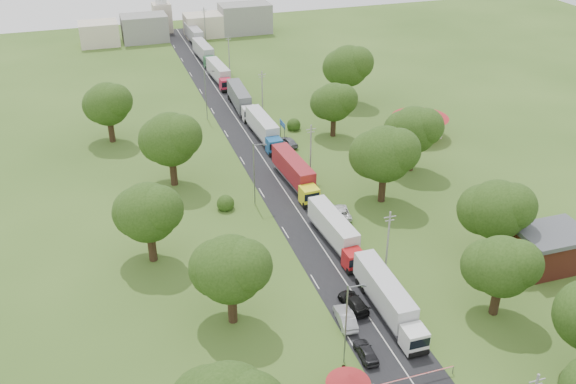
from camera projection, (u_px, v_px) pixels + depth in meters
name	position (u px, v px, depth m)	size (l,w,h in m)	color
ground	(325.00, 251.00, 85.50)	(260.00, 260.00, 0.00)	#33501A
road	(280.00, 184.00, 102.15)	(8.00, 200.00, 0.04)	black
boom_barrier	(402.00, 380.00, 63.89)	(9.22, 0.35, 1.18)	slate
guard_booth	(348.00, 384.00, 61.69)	(4.40, 4.40, 3.45)	beige
info_sign	(282.00, 127.00, 114.60)	(0.12, 3.10, 4.10)	slate
pole_1	(388.00, 242.00, 78.91)	(1.60, 0.24, 9.00)	gray
pole_2	(311.00, 150.00, 102.21)	(1.60, 0.24, 9.00)	gray
pole_3	(262.00, 92.00, 125.52)	(1.60, 0.24, 9.00)	gray
pole_4	(229.00, 53.00, 148.83)	(1.60, 0.24, 9.00)	gray
pole_5	(205.00, 24.00, 172.13)	(1.60, 0.24, 9.00)	gray
lamp_0	(347.00, 321.00, 64.72)	(2.03, 0.22, 10.00)	slate
lamp_1	(255.00, 171.00, 93.86)	(2.03, 0.22, 10.00)	slate
lamp_2	(206.00, 92.00, 122.99)	(2.03, 0.22, 10.00)	slate
tree_2	(501.00, 266.00, 71.25)	(8.00, 8.00, 10.10)	#382616
tree_3	(496.00, 209.00, 80.91)	(8.80, 8.80, 11.07)	#382616
tree_4	(384.00, 154.00, 93.70)	(9.60, 9.60, 12.05)	#382616
tree_5	(413.00, 129.00, 103.09)	(8.80, 8.80, 11.07)	#382616
tree_6	(334.00, 102.00, 115.63)	(8.00, 8.00, 10.10)	#382616
tree_7	(348.00, 66.00, 129.98)	(9.60, 9.60, 12.05)	#382616
tree_10	(230.00, 268.00, 69.75)	(8.80, 8.80, 11.07)	#382616
tree_11	(148.00, 212.00, 80.33)	(8.80, 8.80, 11.07)	#382616
tree_12	(170.00, 139.00, 98.32)	(9.60, 9.60, 12.05)	#382616
tree_13	(107.00, 104.00, 113.09)	(8.80, 8.80, 11.07)	#382616
house_brick	(550.00, 249.00, 81.29)	(8.60, 6.60, 5.20)	maroon
house_cream	(420.00, 118.00, 116.85)	(10.08, 10.08, 5.80)	beige
distant_town	(184.00, 25.00, 175.57)	(52.00, 8.00, 8.00)	gray
church	(162.00, 13.00, 180.04)	(5.00, 5.00, 12.30)	beige
truck_0	(388.00, 298.00, 73.22)	(2.67, 14.99, 4.15)	white
truck_1	(336.00, 231.00, 85.92)	(3.15, 14.36, 3.97)	#A91316
truck_2	(295.00, 173.00, 100.68)	(3.39, 15.31, 4.23)	yellow
truck_3	(264.00, 128.00, 116.11)	(3.03, 15.03, 4.16)	#17508A
truck_4	(240.00, 99.00, 129.18)	(3.10, 15.20, 4.20)	silver
truck_5	(219.00, 73.00, 143.75)	(3.18, 14.50, 4.00)	#B31B36
truck_6	(204.00, 52.00, 157.69)	(3.22, 14.86, 4.10)	#235D31
truck_7	(195.00, 35.00, 171.09)	(3.12, 15.09, 4.17)	#B9B9B9
car_lane_front	(366.00, 352.00, 67.70)	(1.67, 4.15, 1.41)	black
car_lane_mid	(345.00, 318.00, 72.36)	(1.68, 4.83, 1.59)	#989AA0
car_lane_rear	(354.00, 302.00, 74.89)	(2.08, 5.10, 1.48)	black
car_verge_near	(341.00, 212.00, 93.05)	(2.25, 4.88, 1.36)	silver
car_verge_far	(288.00, 142.00, 114.38)	(1.89, 4.71, 1.60)	slate
pedestrian_booth	(343.00, 372.00, 64.83)	(0.87, 0.68, 1.79)	gray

